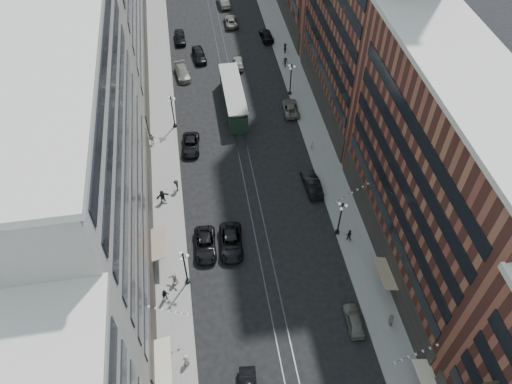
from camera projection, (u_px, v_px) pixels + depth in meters
ground at (232, 100)px, 78.16m from camera, size 220.00×220.00×0.00m
sidewalk_west at (160, 70)px, 83.52m from camera, size 4.00×180.00×0.15m
sidewalk_east at (288, 58)px, 85.89m from camera, size 4.00×180.00×0.15m
rail_west at (221, 65)px, 84.68m from camera, size 0.12×180.00×0.02m
rail_east at (229, 64)px, 84.83m from camera, size 0.12×180.00×0.02m
building_west_mid at (89, 172)px, 48.10m from camera, size 8.00×36.00×28.00m
building_east_mid at (437, 182)px, 49.94m from camera, size 8.00×30.00×24.00m
lamppost_sw_far at (185, 267)px, 53.73m from camera, size 1.03×1.14×5.52m
lamppost_sw_mid at (173, 111)px, 71.57m from camera, size 1.03×1.14×5.52m
lamppost_se_far at (340, 217)px, 58.36m from camera, size 1.03×1.14×5.52m
lamppost_se_mid at (291, 78)px, 76.85m from camera, size 1.03×1.14×5.52m
streetcar at (233, 98)px, 75.82m from camera, size 2.89×13.05×3.61m
car_2 at (205, 245)px, 58.58m from camera, size 2.78×5.57×1.51m
car_4 at (354, 320)px, 52.16m from camera, size 1.82×4.21×1.42m
pedestrian_1 at (186, 360)px, 49.06m from camera, size 0.80×0.47×1.58m
pedestrian_2 at (165, 295)px, 53.78m from camera, size 0.90×0.56×1.74m
pedestrian_4 at (391, 320)px, 51.73m from camera, size 0.65×1.18×1.92m
car_7 at (191, 145)px, 70.24m from camera, size 2.84×5.32×1.42m
car_8 at (182, 72)px, 81.91m from camera, size 2.72×5.41×1.51m
car_9 at (180, 37)px, 89.05m from camera, size 1.96×4.68×1.58m
car_10 at (312, 184)px, 65.02m from camera, size 2.06×5.27×1.71m
car_11 at (290, 108)px, 75.81m from camera, size 2.53×5.08×1.38m
car_12 at (266, 35)px, 89.63m from camera, size 2.27×4.97×1.41m
car_13 at (199, 55)px, 85.22m from camera, size 2.50×5.17×1.70m
car_14 at (223, 2)px, 97.79m from camera, size 2.28×5.09×1.62m
pedestrian_5 at (162, 196)px, 63.27m from camera, size 1.80×1.04×1.87m
pedestrian_6 at (152, 139)px, 70.57m from camera, size 1.07×0.51×1.80m
pedestrian_7 at (349, 235)px, 59.34m from camera, size 0.88×0.72×1.59m
pedestrian_8 at (312, 145)px, 69.92m from camera, size 0.67×0.66×1.56m
pedestrian_9 at (285, 62)px, 83.37m from camera, size 1.13×0.47×1.75m
car_extra_0 at (238, 63)px, 83.82m from camera, size 1.90×4.23×1.41m
car_extra_1 at (231, 242)px, 58.76m from camera, size 3.11×6.00×1.62m
car_extra_2 at (231, 21)px, 93.07m from camera, size 2.33×5.00×1.38m
pedestrian_extra_0 at (175, 279)px, 55.21m from camera, size 1.43×1.31×1.63m
pedestrian_extra_1 at (176, 186)px, 64.57m from camera, size 0.66×1.20×1.76m
pedestrian_extra_2 at (285, 48)px, 86.43m from camera, size 0.73×1.60×1.67m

